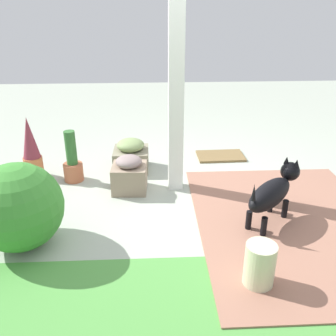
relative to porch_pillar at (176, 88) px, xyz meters
name	(u,v)px	position (x,y,z in m)	size (l,w,h in m)	color
ground_plane	(195,199)	(-0.20, 0.29, -1.14)	(12.00, 12.00, 0.00)	#A4AD9C
brick_path	(292,224)	(-1.06, 0.85, -1.13)	(1.80, 2.40, 0.02)	#9B6A56
porch_pillar	(176,88)	(0.00, 0.00, 0.00)	(0.16, 0.16, 2.28)	white
stone_planter_nearest	(131,155)	(0.52, -0.52, -0.96)	(0.43, 0.43, 0.40)	gray
stone_planter_near	(129,175)	(0.52, 0.05, -0.95)	(0.39, 0.37, 0.42)	gray
round_shrub	(18,207)	(1.41, 1.03, -0.76)	(0.77, 0.77, 0.77)	#3C8732
terracotta_pot_tall	(73,163)	(1.19, -0.24, -0.92)	(0.23, 0.23, 0.61)	#AD5D3F
terracotta_pot_spiky	(31,149)	(1.69, -0.37, -0.79)	(0.22, 0.22, 0.75)	#BC663E
dog	(273,192)	(-0.87, 0.78, -0.81)	(0.69, 0.69, 0.57)	black
ceramic_urn	(260,265)	(-0.52, 1.64, -0.96)	(0.23, 0.23, 0.36)	beige
doormat	(220,156)	(-0.68, -0.84, -1.13)	(0.63, 0.39, 0.03)	brown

